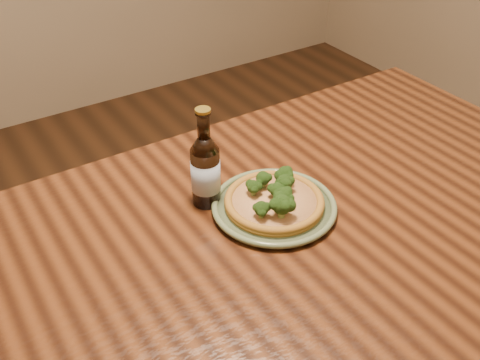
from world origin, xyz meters
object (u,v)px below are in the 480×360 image
table (276,261)px  plate (274,206)px  pizza (275,200)px  beer_bottle (205,170)px

table → plate: bearing=62.0°
table → pizza: size_ratio=7.36×
beer_bottle → plate: bearing=-37.4°
table → pizza: bearing=61.4°
table → beer_bottle: size_ratio=6.86×
beer_bottle → pizza: bearing=-37.6°
plate → pizza: bearing=-74.7°
plate → beer_bottle: bearing=135.8°
plate → pizza: 0.02m
table → plate: (0.03, 0.06, 0.10)m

